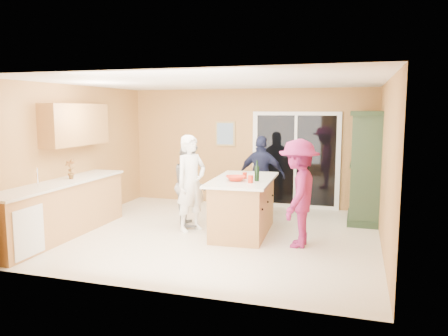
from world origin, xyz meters
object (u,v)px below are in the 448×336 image
(green_hutch, at_px, (365,168))
(woman_magenta, at_px, (298,193))
(woman_white, at_px, (191,183))
(kitchen_island, at_px, (243,208))
(woman_grey, at_px, (190,184))
(woman_navy, at_px, (262,176))

(green_hutch, distance_m, woman_magenta, 2.17)
(woman_white, bearing_deg, kitchen_island, -54.20)
(woman_white, bearing_deg, woman_grey, 54.66)
(green_hutch, xyz_separation_m, woman_navy, (-1.99, -0.09, -0.22))
(woman_navy, xyz_separation_m, woman_magenta, (0.98, -1.81, 0.04))
(woman_magenta, bearing_deg, woman_grey, -104.90)
(kitchen_island, xyz_separation_m, woman_magenta, (1.00, -0.44, 0.40))
(kitchen_island, relative_size, woman_grey, 1.23)
(green_hutch, relative_size, woman_grey, 1.38)
(woman_grey, xyz_separation_m, woman_magenta, (2.09, -0.69, 0.08))
(woman_grey, distance_m, woman_magenta, 2.20)
(woman_grey, bearing_deg, woman_magenta, -134.68)
(woman_grey, bearing_deg, kitchen_island, -129.48)
(woman_white, relative_size, woman_grey, 1.11)
(green_hutch, relative_size, woman_navy, 1.30)
(woman_grey, xyz_separation_m, woman_navy, (1.12, 1.12, 0.04))
(green_hutch, xyz_separation_m, woman_white, (-2.95, -1.57, -0.18))
(woman_white, bearing_deg, green_hutch, -32.44)
(woman_grey, distance_m, woman_navy, 1.59)
(woman_magenta, bearing_deg, kitchen_island, -110.19)
(green_hutch, height_order, woman_white, green_hutch)
(woman_navy, distance_m, woman_magenta, 2.06)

